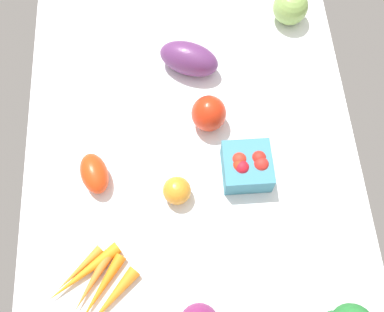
{
  "coord_description": "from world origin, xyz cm",
  "views": [
    {
      "loc": [
        -40.65,
        2.72,
        98.77
      ],
      "look_at": [
        0.0,
        0.0,
        4.0
      ],
      "focal_mm": 43.18,
      "sensor_mm": 36.0,
      "label": 1
    }
  ],
  "objects_px": {
    "heirloom_tomato_green": "(290,7)",
    "berry_basket": "(247,166)",
    "heirloom_tomato_orange": "(177,191)",
    "roma_tomato": "(94,173)",
    "eggplant": "(189,59)",
    "carrot_bunch": "(95,283)",
    "bell_pepper_red": "(209,114)"
  },
  "relations": [
    {
      "from": "heirloom_tomato_green",
      "to": "berry_basket",
      "type": "bearing_deg",
      "value": 159.5
    },
    {
      "from": "heirloom_tomato_green",
      "to": "heirloom_tomato_orange",
      "type": "bearing_deg",
      "value": 146.05
    },
    {
      "from": "roma_tomato",
      "to": "eggplant",
      "type": "bearing_deg",
      "value": -55.35
    },
    {
      "from": "heirloom_tomato_green",
      "to": "carrot_bunch",
      "type": "height_order",
      "value": "heirloom_tomato_green"
    },
    {
      "from": "berry_basket",
      "to": "heirloom_tomato_green",
      "type": "xyz_separation_m",
      "value": [
        0.42,
        -0.16,
        0.01
      ]
    },
    {
      "from": "bell_pepper_red",
      "to": "roma_tomato",
      "type": "xyz_separation_m",
      "value": [
        -0.12,
        0.26,
        -0.02
      ]
    },
    {
      "from": "berry_basket",
      "to": "heirloom_tomato_green",
      "type": "distance_m",
      "value": 0.45
    },
    {
      "from": "eggplant",
      "to": "carrot_bunch",
      "type": "xyz_separation_m",
      "value": [
        -0.51,
        0.22,
        -0.03
      ]
    },
    {
      "from": "heirloom_tomato_orange",
      "to": "heirloom_tomato_green",
      "type": "bearing_deg",
      "value": -33.95
    },
    {
      "from": "berry_basket",
      "to": "carrot_bunch",
      "type": "bearing_deg",
      "value": 124.09
    },
    {
      "from": "carrot_bunch",
      "to": "bell_pepper_red",
      "type": "bearing_deg",
      "value": -36.07
    },
    {
      "from": "berry_basket",
      "to": "eggplant",
      "type": "height_order",
      "value": "eggplant"
    },
    {
      "from": "bell_pepper_red",
      "to": "roma_tomato",
      "type": "height_order",
      "value": "bell_pepper_red"
    },
    {
      "from": "bell_pepper_red",
      "to": "eggplant",
      "type": "relative_size",
      "value": 0.62
    },
    {
      "from": "roma_tomato",
      "to": "carrot_bunch",
      "type": "relative_size",
      "value": 0.49
    },
    {
      "from": "eggplant",
      "to": "roma_tomato",
      "type": "bearing_deg",
      "value": -106.03
    },
    {
      "from": "bell_pepper_red",
      "to": "roma_tomato",
      "type": "relative_size",
      "value": 0.94
    },
    {
      "from": "roma_tomato",
      "to": "bell_pepper_red",
      "type": "bearing_deg",
      "value": -81.16
    },
    {
      "from": "berry_basket",
      "to": "carrot_bunch",
      "type": "xyz_separation_m",
      "value": [
        -0.22,
        0.33,
        -0.02
      ]
    },
    {
      "from": "eggplant",
      "to": "carrot_bunch",
      "type": "distance_m",
      "value": 0.56
    },
    {
      "from": "eggplant",
      "to": "carrot_bunch",
      "type": "relative_size",
      "value": 0.75
    },
    {
      "from": "heirloom_tomato_green",
      "to": "carrot_bunch",
      "type": "distance_m",
      "value": 0.81
    },
    {
      "from": "roma_tomato",
      "to": "heirloom_tomato_orange",
      "type": "bearing_deg",
      "value": -122.65
    },
    {
      "from": "bell_pepper_red",
      "to": "heirloom_tomato_green",
      "type": "xyz_separation_m",
      "value": [
        0.29,
        -0.23,
        -0.0
      ]
    },
    {
      "from": "eggplant",
      "to": "carrot_bunch",
      "type": "height_order",
      "value": "eggplant"
    },
    {
      "from": "eggplant",
      "to": "heirloom_tomato_orange",
      "type": "height_order",
      "value": "eggplant"
    },
    {
      "from": "heirloom_tomato_orange",
      "to": "berry_basket",
      "type": "bearing_deg",
      "value": -74.08
    },
    {
      "from": "roma_tomato",
      "to": "eggplant",
      "type": "height_order",
      "value": "eggplant"
    },
    {
      "from": "berry_basket",
      "to": "eggplant",
      "type": "bearing_deg",
      "value": 20.87
    },
    {
      "from": "carrot_bunch",
      "to": "heirloom_tomato_green",
      "type": "bearing_deg",
      "value": -37.15
    },
    {
      "from": "eggplant",
      "to": "heirloom_tomato_orange",
      "type": "distance_m",
      "value": 0.33
    },
    {
      "from": "heirloom_tomato_green",
      "to": "bell_pepper_red",
      "type": "bearing_deg",
      "value": 141.56
    }
  ]
}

